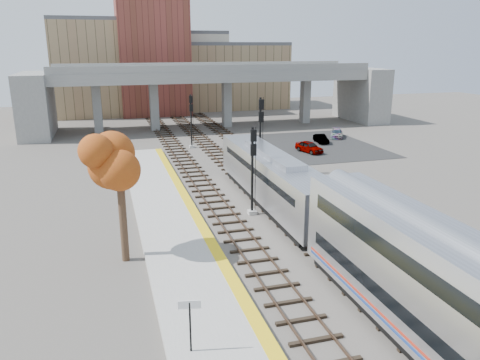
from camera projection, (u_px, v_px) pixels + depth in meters
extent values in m
plane|color=#47423D|center=(302.00, 249.00, 29.01)|extent=(160.00, 160.00, 0.00)
cube|color=#9E9E99|center=(186.00, 261.00, 27.01)|extent=(4.50, 60.00, 0.35)
cube|color=yellow|center=(218.00, 254.00, 27.47)|extent=(0.70, 60.00, 0.01)
cube|color=black|center=(208.00, 193.00, 39.65)|extent=(2.50, 95.00, 0.14)
cube|color=brown|center=(200.00, 193.00, 39.43)|extent=(0.07, 95.00, 0.14)
cube|color=brown|center=(216.00, 191.00, 39.81)|extent=(0.07, 95.00, 0.14)
cube|color=black|center=(255.00, 189.00, 40.78)|extent=(2.50, 95.00, 0.14)
cube|color=brown|center=(247.00, 188.00, 40.56)|extent=(0.07, 95.00, 0.14)
cube|color=brown|center=(263.00, 187.00, 40.94)|extent=(0.07, 95.00, 0.14)
cube|color=black|center=(297.00, 185.00, 41.85)|extent=(2.50, 95.00, 0.14)
cube|color=brown|center=(290.00, 185.00, 41.63)|extent=(0.07, 95.00, 0.14)
cube|color=brown|center=(305.00, 183.00, 42.02)|extent=(0.07, 95.00, 0.14)
cube|color=slate|center=(214.00, 75.00, 69.67)|extent=(46.00, 10.00, 1.50)
cube|color=slate|center=(221.00, 68.00, 64.89)|extent=(46.00, 0.20, 1.00)
cube|color=slate|center=(207.00, 65.00, 73.74)|extent=(46.00, 0.20, 1.00)
cube|color=slate|center=(97.00, 108.00, 66.29)|extent=(1.20, 1.60, 7.00)
cube|color=slate|center=(154.00, 106.00, 68.44)|extent=(1.20, 1.60, 7.00)
cube|color=slate|center=(227.00, 104.00, 71.39)|extent=(1.20, 1.60, 7.00)
cube|color=slate|center=(305.00, 101.00, 74.89)|extent=(1.20, 1.60, 7.00)
cube|color=slate|center=(36.00, 105.00, 63.93)|extent=(4.00, 12.00, 8.50)
cube|color=slate|center=(361.00, 94.00, 77.36)|extent=(4.00, 12.00, 8.50)
cube|color=#927A55|center=(107.00, 69.00, 84.01)|extent=(18.00, 14.00, 16.00)
cube|color=#4C4C4F|center=(103.00, 20.00, 81.69)|extent=(18.00, 14.00, 0.60)
cube|color=beige|center=(180.00, 72.00, 92.66)|extent=(16.00, 16.00, 14.00)
cube|color=#4C4C4F|center=(179.00, 33.00, 90.62)|extent=(16.00, 16.00, 0.60)
cube|color=brown|center=(153.00, 57.00, 82.83)|extent=(12.00, 10.00, 20.00)
cube|color=#927A55|center=(231.00, 76.00, 93.78)|extent=(20.00, 14.00, 12.00)
cube|color=#4C4C4F|center=(231.00, 44.00, 92.02)|extent=(20.00, 14.00, 0.60)
cube|color=black|center=(315.00, 145.00, 58.57)|extent=(14.00, 18.00, 0.04)
cube|color=#A8AAB2|center=(272.00, 177.00, 36.20)|extent=(3.00, 19.00, 3.20)
cube|color=black|center=(238.00, 145.00, 44.80)|extent=(2.20, 0.06, 1.10)
cube|color=black|center=(272.00, 169.00, 36.03)|extent=(3.02, 16.15, 0.50)
cube|color=black|center=(272.00, 199.00, 36.71)|extent=(2.70, 17.10, 0.50)
cube|color=#A8AAB2|center=(273.00, 154.00, 35.69)|extent=(1.60, 9.50, 0.40)
cube|color=#9E9E99|center=(252.00, 212.00, 34.91)|extent=(0.60, 0.60, 0.30)
cylinder|color=black|center=(252.00, 172.00, 34.04)|extent=(0.19, 0.19, 6.56)
cube|color=black|center=(254.00, 136.00, 33.05)|extent=(0.42, 0.18, 0.84)
cube|color=black|center=(253.00, 150.00, 33.34)|extent=(0.42, 0.18, 0.84)
cube|color=#9E9E99|center=(260.00, 173.00, 45.61)|extent=(0.60, 0.60, 0.30)
cylinder|color=black|center=(260.00, 137.00, 44.61)|extent=(0.21, 0.21, 7.45)
cube|color=black|center=(261.00, 105.00, 43.52)|extent=(0.48, 0.18, 0.96)
cube|color=black|center=(261.00, 117.00, 43.84)|extent=(0.48, 0.18, 0.96)
cube|color=#9E9E99|center=(192.00, 147.00, 57.32)|extent=(0.60, 0.60, 0.30)
cylinder|color=black|center=(191.00, 122.00, 56.46)|extent=(0.18, 0.18, 6.47)
cube|color=black|center=(191.00, 99.00, 55.48)|extent=(0.42, 0.18, 0.83)
cube|color=black|center=(191.00, 108.00, 55.76)|extent=(0.42, 0.18, 0.83)
cylinder|color=black|center=(190.00, 327.00, 18.50)|extent=(0.08, 0.08, 2.20)
cube|color=white|center=(190.00, 305.00, 18.22)|extent=(0.89, 0.23, 0.35)
cylinder|color=#382619|center=(123.00, 215.00, 26.73)|extent=(0.44, 0.44, 5.68)
ellipsoid|color=#A36815|center=(119.00, 160.00, 25.82)|extent=(3.60, 3.60, 4.06)
imported|color=#99999E|center=(309.00, 147.00, 54.56)|extent=(2.54, 4.12, 1.31)
imported|color=#99999E|center=(321.00, 139.00, 59.81)|extent=(1.53, 3.41, 1.09)
imported|color=#99999E|center=(337.00, 133.00, 63.27)|extent=(3.22, 4.17, 1.13)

